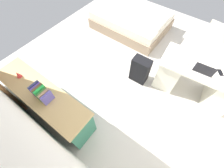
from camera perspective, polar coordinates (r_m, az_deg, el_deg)
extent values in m
plane|color=beige|center=(3.49, 9.69, 6.15)|extent=(5.49, 5.49, 0.00)
cube|color=silver|center=(1.54, -30.50, -14.46)|extent=(4.34, 0.10, 2.77)
cube|color=silver|center=(2.98, 32.25, 5.08)|extent=(1.50, 0.80, 0.04)
cube|color=beige|center=(3.35, 36.82, -2.49)|extent=(0.46, 0.63, 0.69)
cube|color=beige|center=(3.18, 21.52, 5.02)|extent=(0.46, 0.63, 0.69)
cylinder|color=black|center=(4.04, 29.68, 7.17)|extent=(0.52, 0.52, 0.04)
cylinder|color=black|center=(3.92, 30.86, 8.93)|extent=(0.06, 0.06, 0.42)
cube|color=beige|center=(3.77, 32.53, 11.40)|extent=(0.51, 0.51, 0.08)
cube|color=beige|center=(3.79, 35.51, 15.42)|extent=(0.44, 0.11, 0.44)
cube|color=#2D7056|center=(2.81, -23.50, -6.74)|extent=(1.76, 0.44, 0.68)
cube|color=tan|center=(2.52, -26.24, -3.05)|extent=(1.80, 0.48, 0.04)
cube|color=#275F49|center=(2.78, -13.95, -9.52)|extent=(0.67, 0.01, 0.24)
cube|color=#275F49|center=(3.19, -23.96, -1.13)|extent=(0.67, 0.01, 0.24)
cube|color=gray|center=(4.48, 7.31, 22.24)|extent=(1.90, 1.41, 0.28)
cube|color=silver|center=(4.35, 7.68, 24.83)|extent=(1.84, 1.35, 0.20)
cube|color=white|center=(4.04, 16.60, 22.88)|extent=(0.48, 0.68, 0.10)
cube|color=black|center=(3.08, 10.81, 5.29)|extent=(0.37, 0.23, 0.60)
cube|color=#B7B7BC|center=(2.91, 31.63, 4.84)|extent=(0.33, 0.25, 0.02)
cube|color=black|center=(2.76, 32.14, 4.69)|extent=(0.31, 0.04, 0.19)
ellipsoid|color=white|center=(2.87, 27.09, 7.23)|extent=(0.07, 0.11, 0.03)
cube|color=black|center=(3.03, 36.41, 3.61)|extent=(0.13, 0.15, 0.01)
cube|color=#6158B2|center=(2.28, -23.64, -4.99)|extent=(0.03, 0.17, 0.19)
cube|color=#A37F60|center=(2.30, -24.31, -4.35)|extent=(0.03, 0.17, 0.21)
cube|color=#396D35|center=(2.32, -24.87, -3.85)|extent=(0.03, 0.17, 0.20)
cube|color=green|center=(2.33, -25.59, -3.13)|extent=(0.03, 0.17, 0.23)
cube|color=brown|center=(2.36, -26.16, -2.61)|extent=(0.04, 0.17, 0.23)
cube|color=#5D42A7|center=(2.39, -26.66, -2.17)|extent=(0.04, 0.17, 0.22)
cube|color=navy|center=(2.41, -27.26, -1.59)|extent=(0.03, 0.17, 0.23)
cone|color=red|center=(2.80, -32.60, 3.10)|extent=(0.08, 0.08, 0.11)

